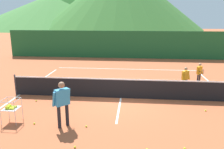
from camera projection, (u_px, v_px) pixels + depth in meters
The scene contains 19 objects.
ground_plane at pixel (121, 98), 11.43m from camera, with size 120.00×120.00×0.00m, color #B25633.
line_baseline_far at pixel (126, 69), 17.52m from camera, with size 10.32×0.08×0.01m, color white.
line_sideline_west at pixel (20, 95), 11.92m from camera, with size 0.08×11.29×0.01m, color white.
line_service_center at pixel (121, 98), 11.43m from camera, with size 0.08×5.65×0.01m, color white.
tennis_net at pixel (121, 88), 11.31m from camera, with size 10.76×0.08×1.05m.
instructor at pixel (62, 100), 8.29m from camera, with size 0.63×0.79×1.69m.
student_0 at pixel (185, 77), 12.24m from camera, with size 0.50×0.45×1.32m.
student_1 at pixel (200, 72), 13.56m from camera, with size 0.45×0.68×1.25m.
ball_cart at pixel (11, 107), 8.74m from camera, with size 0.58×0.58×0.90m.
tennis_ball_1 at pixel (59, 102), 10.85m from camera, with size 0.07×0.07×0.07m, color yellow.
tennis_ball_2 at pixel (206, 111), 9.85m from camera, with size 0.07×0.07×0.07m, color yellow.
tennis_ball_4 at pixel (75, 147), 7.13m from camera, with size 0.07×0.07×0.07m, color yellow.
tennis_ball_7 at pixel (185, 148), 7.07m from camera, with size 0.07×0.07×0.07m, color yellow.
tennis_ball_8 at pixel (36, 101), 10.99m from camera, with size 0.07×0.07×0.07m, color yellow.
tennis_ball_9 at pixel (86, 126), 8.46m from camera, with size 0.07×0.07×0.07m, color yellow.
tennis_ball_10 at pixel (34, 123), 8.68m from camera, with size 0.07×0.07×0.07m, color yellow.
windscreen_fence at pixel (128, 45), 21.63m from camera, with size 22.71×0.08×2.53m, color #1E5B2D.
hill_0 at pixel (55, 10), 75.55m from camera, with size 51.22×51.22×10.65m, color #427A38.
hill_2 at pixel (71, 4), 78.18m from camera, with size 36.76×36.76×15.18m, color #2D6628.
Camera 1 is at (0.63, -10.78, 3.95)m, focal length 37.53 mm.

